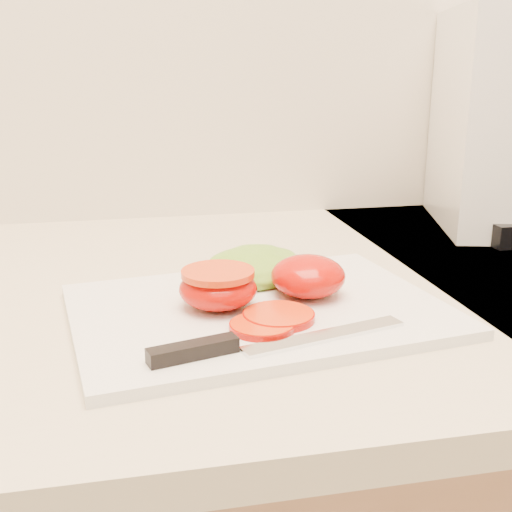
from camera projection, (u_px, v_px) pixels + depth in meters
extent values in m
cube|color=beige|center=(266.00, 292.00, 0.70)|extent=(3.92, 0.65, 0.03)
cube|color=white|center=(258.00, 310.00, 0.60)|extent=(0.37, 0.29, 0.01)
ellipsoid|color=red|center=(308.00, 276.00, 0.61)|extent=(0.07, 0.07, 0.04)
ellipsoid|color=red|center=(218.00, 289.00, 0.59)|extent=(0.07, 0.07, 0.04)
cylinder|color=red|center=(218.00, 273.00, 0.58)|extent=(0.07, 0.07, 0.01)
cylinder|color=#DD480E|center=(279.00, 316.00, 0.56)|extent=(0.06, 0.06, 0.01)
cylinder|color=#DD480E|center=(262.00, 326.00, 0.54)|extent=(0.05, 0.05, 0.01)
ellipsoid|color=#7CB931|center=(259.00, 266.00, 0.67)|extent=(0.15, 0.14, 0.03)
cube|color=silver|center=(325.00, 336.00, 0.52)|extent=(0.15, 0.06, 0.00)
cube|color=black|center=(193.00, 350.00, 0.49)|extent=(0.07, 0.03, 0.01)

